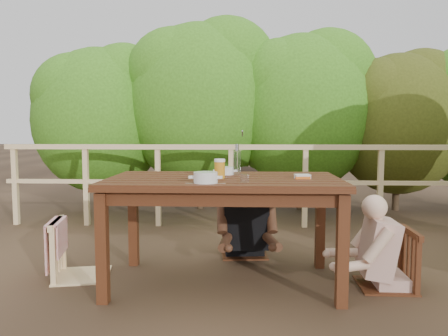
{
  "coord_description": "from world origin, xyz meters",
  "views": [
    {
      "loc": [
        0.15,
        -3.35,
        1.21
      ],
      "look_at": [
        0.0,
        0.05,
        0.9
      ],
      "focal_mm": 35.37,
      "sensor_mm": 36.0,
      "label": 1
    }
  ],
  "objects_px": {
    "woman": "(244,187)",
    "tumbler": "(245,179)",
    "diner_right": "(391,212)",
    "soup_near": "(206,179)",
    "table": "(224,232)",
    "chair_left": "(81,223)",
    "bottle": "(237,161)",
    "butter_tub": "(302,178)",
    "chair_far": "(244,211)",
    "soup_far": "(225,172)",
    "chair_right": "(387,233)",
    "beer_glass": "(220,170)"
  },
  "relations": [
    {
      "from": "woman",
      "to": "tumbler",
      "type": "height_order",
      "value": "woman"
    },
    {
      "from": "diner_right",
      "to": "soup_near",
      "type": "bearing_deg",
      "value": 104.61
    },
    {
      "from": "table",
      "to": "chair_left",
      "type": "xyz_separation_m",
      "value": [
        -1.16,
        0.11,
        0.04
      ]
    },
    {
      "from": "diner_right",
      "to": "bottle",
      "type": "bearing_deg",
      "value": 81.06
    },
    {
      "from": "chair_left",
      "to": "butter_tub",
      "type": "bearing_deg",
      "value": -106.12
    },
    {
      "from": "chair_far",
      "to": "soup_far",
      "type": "xyz_separation_m",
      "value": [
        -0.16,
        -0.57,
        0.43
      ]
    },
    {
      "from": "table",
      "to": "chair_left",
      "type": "distance_m",
      "value": 1.17
    },
    {
      "from": "diner_right",
      "to": "soup_far",
      "type": "relative_size",
      "value": 4.89
    },
    {
      "from": "bottle",
      "to": "tumbler",
      "type": "bearing_deg",
      "value": -82.81
    },
    {
      "from": "table",
      "to": "woman",
      "type": "relative_size",
      "value": 1.35
    },
    {
      "from": "chair_left",
      "to": "diner_right",
      "type": "height_order",
      "value": "diner_right"
    },
    {
      "from": "chair_far",
      "to": "butter_tub",
      "type": "relative_size",
      "value": 7.43
    },
    {
      "from": "chair_right",
      "to": "chair_left",
      "type": "bearing_deg",
      "value": -91.41
    },
    {
      "from": "beer_glass",
      "to": "diner_right",
      "type": "bearing_deg",
      "value": 0.72
    },
    {
      "from": "chair_far",
      "to": "soup_far",
      "type": "distance_m",
      "value": 0.73
    },
    {
      "from": "table",
      "to": "woman",
      "type": "distance_m",
      "value": 0.86
    },
    {
      "from": "soup_near",
      "to": "beer_glass",
      "type": "height_order",
      "value": "beer_glass"
    },
    {
      "from": "chair_left",
      "to": "soup_far",
      "type": "height_order",
      "value": "soup_far"
    },
    {
      "from": "beer_glass",
      "to": "butter_tub",
      "type": "relative_size",
      "value": 1.42
    },
    {
      "from": "table",
      "to": "butter_tub",
      "type": "xyz_separation_m",
      "value": [
        0.59,
        -0.04,
        0.43
      ]
    },
    {
      "from": "diner_right",
      "to": "butter_tub",
      "type": "distance_m",
      "value": 0.72
    },
    {
      "from": "woman",
      "to": "soup_far",
      "type": "xyz_separation_m",
      "value": [
        -0.16,
        -0.59,
        0.2
      ]
    },
    {
      "from": "woman",
      "to": "soup_far",
      "type": "height_order",
      "value": "woman"
    },
    {
      "from": "chair_left",
      "to": "tumbler",
      "type": "relative_size",
      "value": 11.98
    },
    {
      "from": "tumbler",
      "to": "butter_tub",
      "type": "distance_m",
      "value": 0.5
    },
    {
      "from": "diner_right",
      "to": "bottle",
      "type": "height_order",
      "value": "diner_right"
    },
    {
      "from": "soup_far",
      "to": "table",
      "type": "bearing_deg",
      "value": -90.62
    },
    {
      "from": "table",
      "to": "chair_far",
      "type": "bearing_deg",
      "value": 78.52
    },
    {
      "from": "woman",
      "to": "soup_near",
      "type": "distance_m",
      "value": 1.2
    },
    {
      "from": "chair_far",
      "to": "soup_far",
      "type": "bearing_deg",
      "value": -110.61
    },
    {
      "from": "beer_glass",
      "to": "chair_right",
      "type": "bearing_deg",
      "value": 0.74
    },
    {
      "from": "woman",
      "to": "soup_far",
      "type": "relative_size",
      "value": 5.49
    },
    {
      "from": "chair_right",
      "to": "soup_far",
      "type": "height_order",
      "value": "soup_far"
    },
    {
      "from": "diner_right",
      "to": "tumbler",
      "type": "xyz_separation_m",
      "value": [
        -1.11,
        -0.27,
        0.27
      ]
    },
    {
      "from": "chair_right",
      "to": "soup_near",
      "type": "distance_m",
      "value": 1.45
    },
    {
      "from": "chair_right",
      "to": "table",
      "type": "bearing_deg",
      "value": -89.26
    },
    {
      "from": "tumbler",
      "to": "table",
      "type": "bearing_deg",
      "value": 119.13
    },
    {
      "from": "soup_far",
      "to": "beer_glass",
      "type": "xyz_separation_m",
      "value": [
        -0.03,
        -0.26,
        0.04
      ]
    },
    {
      "from": "table",
      "to": "soup_far",
      "type": "height_order",
      "value": "soup_far"
    },
    {
      "from": "soup_near",
      "to": "tumbler",
      "type": "xyz_separation_m",
      "value": [
        0.27,
        0.05,
        -0.01
      ]
    },
    {
      "from": "chair_right",
      "to": "diner_right",
      "type": "bearing_deg",
      "value": 91.56
    },
    {
      "from": "table",
      "to": "soup_near",
      "type": "height_order",
      "value": "soup_near"
    },
    {
      "from": "chair_far",
      "to": "beer_glass",
      "type": "distance_m",
      "value": 0.97
    },
    {
      "from": "table",
      "to": "butter_tub",
      "type": "bearing_deg",
      "value": -3.93
    },
    {
      "from": "chair_right",
      "to": "diner_right",
      "type": "xyz_separation_m",
      "value": [
        0.03,
        0.0,
        0.16
      ]
    },
    {
      "from": "bottle",
      "to": "beer_glass",
      "type": "bearing_deg",
      "value": -118.65
    },
    {
      "from": "chair_right",
      "to": "bottle",
      "type": "xyz_separation_m",
      "value": [
        -1.14,
        0.22,
        0.53
      ]
    },
    {
      "from": "butter_tub",
      "to": "soup_near",
      "type": "bearing_deg",
      "value": -165.15
    },
    {
      "from": "chair_left",
      "to": "beer_glass",
      "type": "distance_m",
      "value": 1.23
    },
    {
      "from": "butter_tub",
      "to": "beer_glass",
      "type": "bearing_deg",
      "value": 171.38
    }
  ]
}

